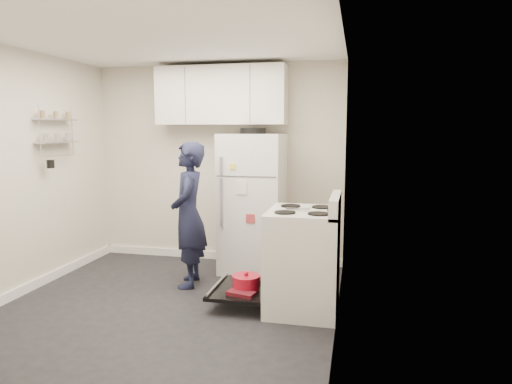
% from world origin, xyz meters
% --- Properties ---
extents(room, '(3.21, 3.21, 2.51)m').
position_xyz_m(room, '(-0.03, 0.03, 1.21)').
color(room, black).
rests_on(room, ground).
extents(electric_range, '(0.66, 0.76, 1.10)m').
position_xyz_m(electric_range, '(1.26, 0.15, 0.47)').
color(electric_range, silver).
rests_on(electric_range, ground).
extents(open_oven_door, '(0.55, 0.70, 0.22)m').
position_xyz_m(open_oven_door, '(0.70, 0.13, 0.18)').
color(open_oven_door, black).
rests_on(open_oven_door, ground).
extents(refrigerator, '(0.72, 0.74, 1.71)m').
position_xyz_m(refrigerator, '(0.54, 1.25, 0.83)').
color(refrigerator, white).
rests_on(refrigerator, ground).
extents(upper_cabinets, '(1.60, 0.33, 0.70)m').
position_xyz_m(upper_cabinets, '(0.10, 1.43, 2.10)').
color(upper_cabinets, silver).
rests_on(upper_cabinets, room).
extents(wall_shelf_rack, '(0.14, 0.60, 0.61)m').
position_xyz_m(wall_shelf_rack, '(-1.52, 0.49, 1.68)').
color(wall_shelf_rack, '#B2B2B7').
rests_on(wall_shelf_rack, room).
extents(person, '(0.49, 0.64, 1.56)m').
position_xyz_m(person, '(-0.01, 0.56, 0.78)').
color(person, '#161931').
rests_on(person, ground).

